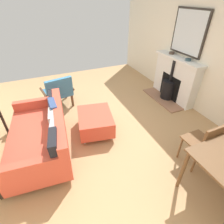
{
  "coord_description": "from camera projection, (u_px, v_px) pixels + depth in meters",
  "views": [
    {
      "loc": [
        0.71,
        2.86,
        2.33
      ],
      "look_at": [
        -0.29,
        0.53,
        0.58
      ],
      "focal_mm": 27.5,
      "sensor_mm": 36.0,
      "label": 1
    }
  ],
  "objects": [
    {
      "name": "ottoman",
      "position": [
        95.0,
        121.0,
        3.4
      ],
      "size": [
        0.78,
        0.91,
        0.41
      ],
      "color": "#B2B2B7",
      "rests_on": "ground"
    },
    {
      "name": "fireplace",
      "position": [
        173.0,
        81.0,
        4.4
      ],
      "size": [
        0.63,
        1.42,
        1.08
      ],
      "color": "#93664C",
      "rests_on": "ground"
    },
    {
      "name": "sofa",
      "position": [
        43.0,
        135.0,
        2.93
      ],
      "size": [
        1.08,
        1.8,
        0.8
      ],
      "color": "#B2B2B7",
      "rests_on": "ground"
    },
    {
      "name": "ground_plane",
      "position": [
        90.0,
        124.0,
        3.72
      ],
      "size": [
        5.12,
        6.22,
        0.01
      ],
      "primitive_type": "cube",
      "color": "tan"
    },
    {
      "name": "dining_chair_near_fireplace",
      "position": [
        204.0,
        142.0,
        2.55
      ],
      "size": [
        0.4,
        0.4,
        0.85
      ],
      "color": "brown",
      "rests_on": "ground"
    },
    {
      "name": "mirror_over_mantel",
      "position": [
        189.0,
        32.0,
        3.79
      ],
      "size": [
        0.04,
        0.93,
        0.96
      ],
      "color": "#2D2823"
    },
    {
      "name": "armchair_accent",
      "position": [
        58.0,
        91.0,
        4.05
      ],
      "size": [
        0.77,
        0.69,
        0.8
      ],
      "color": "#4C3321",
      "rests_on": "ground"
    },
    {
      "name": "mantel_bowl_far",
      "position": [
        188.0,
        59.0,
        3.86
      ],
      "size": [
        0.13,
        0.13,
        0.05
      ],
      "color": "#334C56",
      "rests_on": "fireplace"
    },
    {
      "name": "mantel_bowl_near",
      "position": [
        172.0,
        53.0,
        4.28
      ],
      "size": [
        0.13,
        0.13,
        0.05
      ],
      "color": "#47382D",
      "rests_on": "fireplace"
    },
    {
      "name": "wall_left",
      "position": [
        197.0,
        49.0,
        3.8
      ],
      "size": [
        0.12,
        6.22,
        2.62
      ],
      "primitive_type": "cube",
      "color": "silver",
      "rests_on": "ground"
    }
  ]
}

